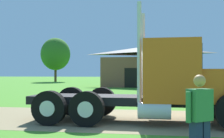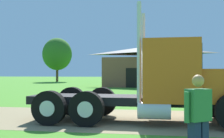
{
  "view_description": "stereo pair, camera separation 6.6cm",
  "coord_description": "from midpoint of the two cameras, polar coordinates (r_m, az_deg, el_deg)",
  "views": [
    {
      "loc": [
        0.68,
        -10.45,
        1.71
      ],
      "look_at": [
        -0.82,
        -0.8,
        1.82
      ],
      "focal_mm": 45.9,
      "sensor_mm": 36.0,
      "label": 1
    },
    {
      "loc": [
        0.75,
        -10.44,
        1.71
      ],
      "look_at": [
        -0.82,
        -0.8,
        1.82
      ],
      "focal_mm": 45.9,
      "sensor_mm": 36.0,
      "label": 2
    }
  ],
  "objects": [
    {
      "name": "shed_building",
      "position": [
        34.29,
        7.78,
        0.38
      ],
      "size": [
        11.55,
        6.43,
        4.86
      ],
      "color": "brown",
      "rests_on": "ground_plane"
    },
    {
      "name": "dirt_track",
      "position": [
        10.61,
        5.35,
        -9.91
      ],
      "size": [
        120.0,
        5.18,
        0.01
      ],
      "primitive_type": "cube",
      "color": "#8B7B56",
      "rests_on": "ground_plane"
    },
    {
      "name": "tree_left",
      "position": [
        53.77,
        -10.83,
        2.92
      ],
      "size": [
        5.4,
        5.4,
        8.06
      ],
      "color": "#513823",
      "rests_on": "ground_plane"
    },
    {
      "name": "truck_foreground_white",
      "position": [
        9.88,
        12.25,
        -3.03
      ],
      "size": [
        7.94,
        2.79,
        3.93
      ],
      "color": "black",
      "rests_on": "ground_plane"
    },
    {
      "name": "tree_mid",
      "position": [
        46.85,
        8.46,
        3.54
      ],
      "size": [
        3.42,
        3.42,
        7.09
      ],
      "color": "#513823",
      "rests_on": "ground_plane"
    },
    {
      "name": "ground_plane",
      "position": [
        10.61,
        5.35,
        -9.93
      ],
      "size": [
        200.0,
        200.0,
        0.0
      ],
      "primitive_type": "plane",
      "color": "#448425"
    },
    {
      "name": "tree_right",
      "position": [
        50.23,
        13.66,
        2.85
      ],
      "size": [
        4.76,
        4.76,
        7.42
      ],
      "color": "#513823",
      "rests_on": "ground_plane"
    },
    {
      "name": "visitor_standing_near",
      "position": [
        5.55,
        17.13,
        -9.01
      ],
      "size": [
        0.53,
        0.47,
        1.66
      ],
      "color": "#33723F",
      "rests_on": "ground_plane"
    }
  ]
}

